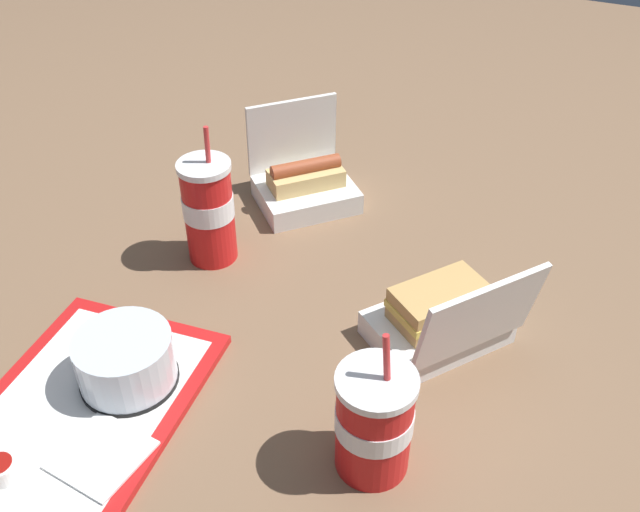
% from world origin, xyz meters
% --- Properties ---
extents(ground_plane, '(3.20, 3.20, 0.00)m').
position_xyz_m(ground_plane, '(0.00, 0.00, 0.00)').
color(ground_plane, brown).
extents(food_tray, '(0.39, 0.30, 0.01)m').
position_xyz_m(food_tray, '(-0.37, 0.19, 0.01)').
color(food_tray, red).
rests_on(food_tray, ground_plane).
extents(cake_container, '(0.13, 0.13, 0.08)m').
position_xyz_m(cake_container, '(-0.30, 0.16, 0.05)').
color(cake_container, black).
rests_on(cake_container, food_tray).
extents(ketchup_cup, '(0.04, 0.04, 0.02)m').
position_xyz_m(ketchup_cup, '(-0.49, 0.20, 0.03)').
color(ketchup_cup, white).
rests_on(ketchup_cup, food_tray).
extents(napkin_stack, '(0.11, 0.11, 0.00)m').
position_xyz_m(napkin_stack, '(-0.42, 0.12, 0.02)').
color(napkin_stack, white).
rests_on(napkin_stack, food_tray).
extents(clamshell_hotdog_back, '(0.22, 0.22, 0.18)m').
position_xyz_m(clamshell_hotdog_back, '(0.21, 0.14, 0.04)').
color(clamshell_hotdog_back, white).
rests_on(clamshell_hotdog_back, ground_plane).
extents(clamshell_sandwich_right, '(0.25, 0.24, 0.17)m').
position_xyz_m(clamshell_sandwich_right, '(-0.04, -0.19, 0.04)').
color(clamshell_sandwich_right, white).
rests_on(clamshell_sandwich_right, ground_plane).
extents(soda_cup_corner, '(0.09, 0.09, 0.24)m').
position_xyz_m(soda_cup_corner, '(-0.01, 0.21, 0.09)').
color(soda_cup_corner, red).
rests_on(soda_cup_corner, ground_plane).
extents(soda_cup_right, '(0.10, 0.10, 0.21)m').
position_xyz_m(soda_cup_right, '(-0.28, -0.18, 0.08)').
color(soda_cup_right, red).
rests_on(soda_cup_right, ground_plane).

